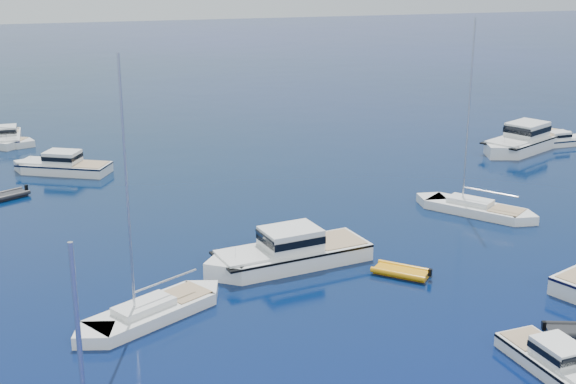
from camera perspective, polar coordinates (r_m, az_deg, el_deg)
name	(u,v)px	position (r m, az deg, el deg)	size (l,w,h in m)	color
ground	(501,373)	(39.50, 15.41, -12.69)	(400.00, 400.00, 0.00)	#091157
motor_cruiser_near	(558,374)	(40.18, 19.25, -12.52)	(2.38, 7.77, 2.04)	white
motor_cruiser_centre	(287,265)	(50.14, -0.06, -5.36)	(3.65, 11.92, 3.13)	white
motor_cruiser_far_r	(558,145)	(85.44, 19.25, 3.28)	(2.18, 7.12, 1.87)	white
motor_cruiser_far_l	(62,173)	(73.56, -16.28, 1.38)	(3.00, 9.79, 2.57)	silver
motor_cruiser_distant	(524,149)	(82.64, 16.95, 3.04)	(4.06, 13.26, 3.48)	white
motor_cruiser_horizon	(8,143)	(86.85, -19.86, 3.43)	(2.57, 8.38, 2.20)	silver
sailboat_mid_r	(474,213)	(61.50, 13.54, -1.50)	(2.70, 10.40, 15.29)	white
sailboat_mid_l	(151,318)	(43.88, -10.03, -9.11)	(2.69, 10.33, 15.19)	white
tender_yellow	(401,275)	(49.14, 8.31, -6.04)	(2.01, 3.68, 0.95)	orange
tender_grey_near	(576,335)	(44.18, 20.42, -9.82)	(1.93, 3.49, 0.95)	black
tender_grey_far	(6,198)	(67.31, -19.99, -0.44)	(2.03, 3.70, 0.95)	black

